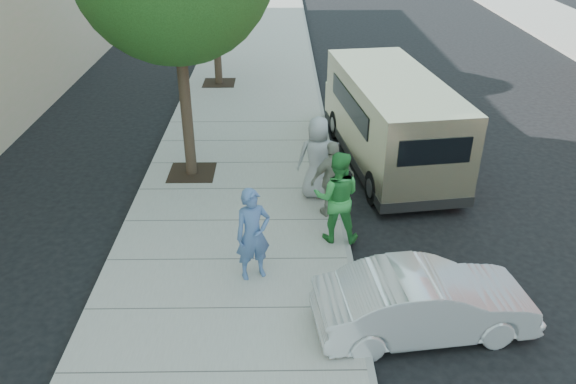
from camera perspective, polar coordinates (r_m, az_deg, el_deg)
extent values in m
plane|color=black|center=(12.80, -0.89, -3.40)|extent=(120.00, 120.00, 0.00)
cube|color=gray|center=(12.80, -5.38, -3.14)|extent=(5.00, 60.00, 0.15)
cube|color=gray|center=(12.84, 5.56, -3.05)|extent=(0.12, 60.00, 0.16)
cube|color=black|center=(15.00, -9.72, 1.98)|extent=(1.20, 1.20, 0.01)
cylinder|color=#38281E|center=(14.23, -10.38, 9.09)|extent=(0.28, 0.28, 3.96)
cube|color=black|center=(22.00, -7.01, 10.96)|extent=(1.20, 1.20, 0.01)
cylinder|color=#38281E|center=(21.53, -7.30, 15.41)|extent=(0.28, 0.28, 3.52)
cylinder|color=gray|center=(13.40, 4.44, 1.60)|extent=(0.06, 0.06, 1.13)
cube|color=gray|center=(13.13, 4.54, 3.95)|extent=(0.22, 0.07, 0.08)
cube|color=#2D2D30|center=(13.07, 4.18, 4.52)|extent=(0.13, 0.11, 0.22)
cube|color=#2D2D30|center=(13.08, 4.94, 4.51)|extent=(0.13, 0.11, 0.22)
cube|color=beige|center=(15.35, 10.42, 7.38)|extent=(3.01, 6.24, 2.21)
cube|color=beige|center=(18.47, 7.15, 9.51)|extent=(2.11, 0.88, 0.94)
cube|color=black|center=(12.62, 14.72, 3.97)|extent=(1.65, 0.24, 0.61)
cylinder|color=black|center=(17.18, 5.02, 6.83)|extent=(0.40, 0.87, 0.84)
cylinder|color=black|center=(17.72, 11.23, 7.08)|extent=(0.40, 0.87, 0.84)
cylinder|color=black|center=(13.63, 8.85, 0.42)|extent=(0.40, 0.87, 0.84)
cylinder|color=black|center=(14.30, 16.37, 0.96)|extent=(0.40, 0.87, 0.84)
imported|color=silver|center=(9.94, 13.76, -10.81)|extent=(3.89, 1.78, 1.23)
imported|color=#49689C|center=(10.51, -3.58, -4.33)|extent=(0.80, 0.67, 1.88)
imported|color=#2E8E3D|center=(11.61, 5.00, -0.52)|extent=(1.05, 0.86, 2.01)
imported|color=#959597|center=(13.26, 3.06, 3.47)|extent=(1.01, 0.68, 2.01)
imported|color=gray|center=(12.55, 4.56, 1.32)|extent=(1.14, 0.80, 1.80)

